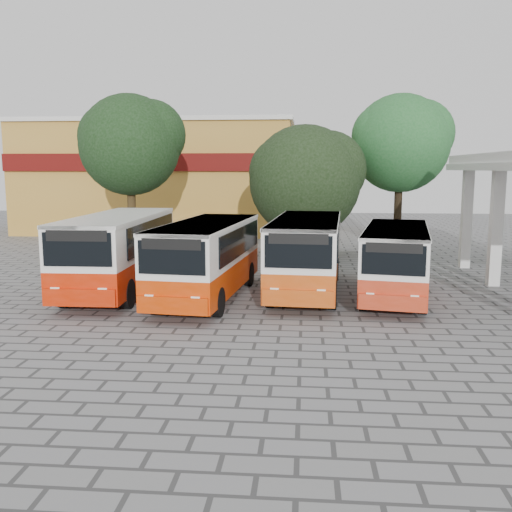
# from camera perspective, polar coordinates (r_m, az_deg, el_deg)

# --- Properties ---
(ground) EXTENTS (90.00, 90.00, 0.00)m
(ground) POSITION_cam_1_polar(r_m,az_deg,el_deg) (18.33, 4.53, -6.41)
(ground) COLOR slate
(ground) RESTS_ON ground
(shophouse_block) EXTENTS (20.40, 10.40, 8.30)m
(shophouse_block) POSITION_cam_1_polar(r_m,az_deg,el_deg) (45.07, -9.40, 7.84)
(shophouse_block) COLOR #B7832F
(shophouse_block) RESTS_ON ground
(bus_far_left) EXTENTS (2.67, 8.36, 3.00)m
(bus_far_left) POSITION_cam_1_polar(r_m,az_deg,el_deg) (22.77, -13.60, 0.81)
(bus_far_left) COLOR #C41E00
(bus_far_left) RESTS_ON ground
(bus_centre_left) EXTENTS (3.16, 8.08, 2.84)m
(bus_centre_left) POSITION_cam_1_polar(r_m,az_deg,el_deg) (21.04, -4.94, 0.13)
(bus_centre_left) COLOR #CA3000
(bus_centre_left) RESTS_ON ground
(bus_centre_right) EXTENTS (2.98, 8.17, 2.89)m
(bus_centre_right) POSITION_cam_1_polar(r_m,az_deg,el_deg) (22.05, 5.08, 0.60)
(bus_centre_right) COLOR #C3450B
(bus_centre_right) RESTS_ON ground
(bus_far_right) EXTENTS (3.44, 7.59, 2.62)m
(bus_far_right) POSITION_cam_1_polar(r_m,az_deg,el_deg) (21.81, 13.81, -0.11)
(bus_far_right) COLOR red
(bus_far_right) RESTS_ON ground
(tree_left) EXTENTS (5.77, 5.50, 8.81)m
(tree_left) POSITION_cam_1_polar(r_m,az_deg,el_deg) (32.45, -12.39, 11.10)
(tree_left) COLOR #49361C
(tree_left) RESTS_ON ground
(tree_middle) EXTENTS (6.27, 5.98, 7.11)m
(tree_middle) POSITION_cam_1_polar(r_m,az_deg,el_deg) (30.86, 5.05, 7.85)
(tree_middle) COLOR #3E2915
(tree_middle) RESTS_ON ground
(tree_right) EXTENTS (5.90, 5.62, 9.02)m
(tree_right) POSITION_cam_1_polar(r_m,az_deg,el_deg) (34.44, 14.36, 11.16)
(tree_right) COLOR black
(tree_right) RESTS_ON ground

